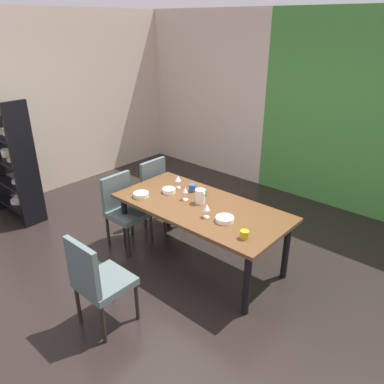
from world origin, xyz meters
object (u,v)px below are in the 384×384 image
(wine_glass_front, at_px, (207,208))
(serving_bowl_east, at_px, (141,195))
(display_shelf, at_px, (11,160))
(cup_right, at_px, (244,235))
(wine_glass_corner, at_px, (185,191))
(dining_table, at_px, (201,212))
(pitcher_left, at_px, (200,196))
(chair_left_far, at_px, (160,191))
(serving_bowl_near_shelf, at_px, (225,219))
(serving_bowl_rear, at_px, (169,191))
(chair_head_near, at_px, (97,279))
(chair_left_near, at_px, (124,207))
(wine_glass_near_window, at_px, (178,179))
(cup_west, at_px, (192,188))
(cup_center, at_px, (204,193))

(wine_glass_front, relative_size, serving_bowl_east, 0.86)
(display_shelf, relative_size, cup_right, 20.71)
(wine_glass_corner, bearing_deg, cup_right, -14.44)
(dining_table, height_order, wine_glass_corner, wine_glass_corner)
(dining_table, relative_size, serving_bowl_east, 11.01)
(wine_glass_corner, bearing_deg, pitcher_left, 14.91)
(chair_left_far, xyz_separation_m, serving_bowl_near_shelf, (1.38, -0.42, 0.25))
(serving_bowl_rear, bearing_deg, chair_head_near, -71.25)
(chair_left_near, distance_m, serving_bowl_rear, 0.62)
(wine_glass_near_window, bearing_deg, chair_left_near, -132.54)
(display_shelf, distance_m, wine_glass_near_window, 2.42)
(display_shelf, relative_size, serving_bowl_near_shelf, 9.10)
(wine_glass_front, xyz_separation_m, wine_glass_near_window, (-0.73, 0.35, 0.01))
(serving_bowl_rear, relative_size, serving_bowl_east, 0.86)
(wine_glass_corner, height_order, cup_west, wine_glass_corner)
(chair_head_near, xyz_separation_m, serving_bowl_near_shelf, (0.44, 1.27, 0.24))
(chair_head_near, height_order, serving_bowl_rear, chair_head_near)
(chair_head_near, xyz_separation_m, cup_west, (-0.29, 1.60, 0.26))
(serving_bowl_near_shelf, bearing_deg, cup_right, -22.75)
(serving_bowl_east, xyz_separation_m, cup_right, (1.40, 0.03, 0.01))
(serving_bowl_rear, bearing_deg, chair_left_near, -145.88)
(chair_left_near, distance_m, wine_glass_front, 1.24)
(wine_glass_corner, height_order, cup_center, wine_glass_corner)
(serving_bowl_rear, bearing_deg, serving_bowl_east, -118.51)
(cup_right, bearing_deg, wine_glass_corner, 165.56)
(wine_glass_near_window, bearing_deg, display_shelf, -155.19)
(wine_glass_corner, bearing_deg, cup_center, 66.34)
(wine_glass_corner, height_order, serving_bowl_near_shelf, wine_glass_corner)
(wine_glass_near_window, distance_m, serving_bowl_near_shelf, 0.98)
(wine_glass_corner, bearing_deg, chair_left_near, -157.62)
(wine_glass_near_window, bearing_deg, pitcher_left, -16.59)
(serving_bowl_east, height_order, cup_right, cup_right)
(serving_bowl_near_shelf, height_order, cup_right, cup_right)
(chair_left_far, relative_size, serving_bowl_near_shelf, 4.89)
(serving_bowl_rear, relative_size, serving_bowl_near_shelf, 0.82)
(cup_west, bearing_deg, serving_bowl_east, -124.34)
(wine_glass_near_window, distance_m, cup_west, 0.21)
(serving_bowl_east, bearing_deg, pitcher_left, 28.31)
(serving_bowl_rear, bearing_deg, cup_right, -11.95)
(serving_bowl_near_shelf, bearing_deg, wine_glass_corner, 170.16)
(wine_glass_front, bearing_deg, dining_table, 142.02)
(wine_glass_corner, relative_size, serving_bowl_near_shelf, 0.81)
(dining_table, relative_size, display_shelf, 1.16)
(wine_glass_front, xyz_separation_m, cup_west, (-0.53, 0.38, -0.07))
(cup_right, distance_m, cup_center, 0.99)
(serving_bowl_east, relative_size, cup_west, 1.99)
(wine_glass_front, distance_m, serving_bowl_near_shelf, 0.22)
(display_shelf, height_order, cup_west, display_shelf)
(wine_glass_corner, relative_size, cup_center, 2.04)
(serving_bowl_rear, xyz_separation_m, cup_center, (0.37, 0.20, 0.01))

